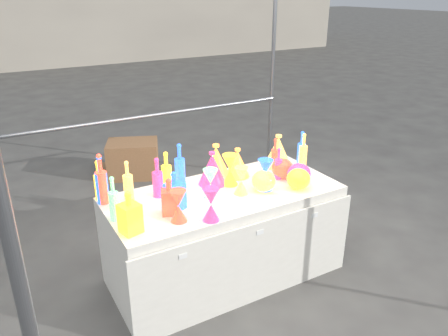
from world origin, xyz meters
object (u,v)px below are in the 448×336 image
display_table (225,235)px  globe_0 (298,180)px  cardboard_box_closed (133,159)px  hourglass_0 (178,206)px  decanter_0 (130,212)px  bottle_0 (99,180)px  lampshade_0 (237,162)px

display_table → globe_0: (0.53, -0.22, 0.45)m
cardboard_box_closed → hourglass_0: bearing=-78.1°
display_table → decanter_0: (-0.81, -0.21, 0.52)m
decanter_0 → globe_0: size_ratio=1.58×
bottle_0 → decanter_0: (0.04, -0.57, -0.01)m
hourglass_0 → globe_0: 1.02m
cardboard_box_closed → decanter_0: 2.78m
cardboard_box_closed → lampshade_0: lampshade_0 is taller
cardboard_box_closed → globe_0: (0.50, -2.58, 0.60)m
hourglass_0 → lampshade_0: 0.86m
decanter_0 → lampshade_0: bearing=7.3°
display_table → bottle_0: (-0.85, 0.36, 0.53)m
cardboard_box_closed → lampshade_0: (0.22, -2.13, 0.65)m
bottle_0 → lampshade_0: 1.11m
globe_0 → cardboard_box_closed: bearing=101.1°
cardboard_box_closed → decanter_0: size_ratio=2.12×
bottle_0 → lampshade_0: size_ratio=1.27×
display_table → hourglass_0: (-0.48, -0.23, 0.49)m
cardboard_box_closed → hourglass_0: hourglass_0 is taller
lampshade_0 → bottle_0: bearing=163.9°
hourglass_0 → lampshade_0: bearing=31.6°
bottle_0 → decanter_0: bearing=-86.2°
display_table → lampshade_0: bearing=41.7°
display_table → bottle_0: bearing=157.1°
cardboard_box_closed → globe_0: size_ratio=3.36×
hourglass_0 → lampshade_0: size_ratio=0.93×
bottle_0 → hourglass_0: size_ratio=1.36×
hourglass_0 → bottle_0: bearing=121.8°
bottle_0 → lampshade_0: bottle_0 is taller
cardboard_box_closed → globe_0: 2.69m
display_table → globe_0: bearing=-22.7°
bottle_0 → cardboard_box_closed: bearing=66.2°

